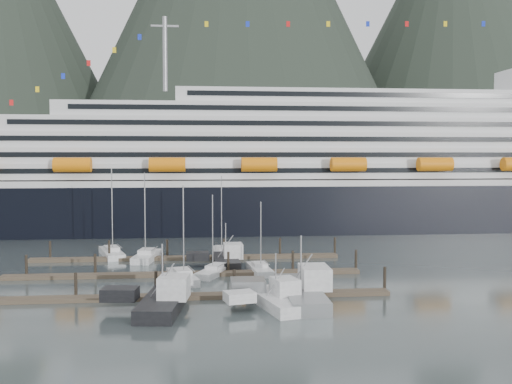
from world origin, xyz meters
TOP-DOWN VIEW (x-y plane):
  - ground at (0.00, 0.00)m, footprint 1600.00×1600.00m
  - mountains at (52.48, 588.54)m, footprint 870.00×440.00m
  - cruise_ship at (30.03, 54.94)m, footprint 210.00×30.40m
  - dock_near at (-4.93, -9.95)m, footprint 48.18×2.28m
  - dock_mid at (-4.93, 3.05)m, footprint 48.18×2.28m
  - dock_far at (-4.93, 16.05)m, footprint 48.18×2.28m
  - sailboat_c at (-5.20, -0.17)m, footprint 4.62×9.89m
  - sailboat_d at (-0.78, 3.76)m, footprint 6.06×9.84m
  - sailboat_e at (-17.03, 19.99)m, footprint 5.64×10.90m
  - sailboat_f at (-11.12, 16.30)m, footprint 4.24×10.05m
  - sailboat_g at (0.64, 19.32)m, footprint 2.54×9.81m
  - sailboat_h at (5.34, 4.14)m, footprint 3.19×8.45m
  - trawler_b at (-7.03, -14.98)m, footprint 9.38×12.30m
  - trawler_c at (8.16, -11.88)m, footprint 11.09×15.78m
  - trawler_d at (4.99, -14.70)m, footprint 8.57×11.18m
  - trawler_e at (0.77, 9.71)m, footprint 8.28×10.86m

SIDE VIEW (x-z plane):
  - ground at x=0.00m, z-range 0.00..0.00m
  - dock_near at x=-4.93m, z-range -1.29..1.91m
  - dock_mid at x=-4.93m, z-range -1.29..1.91m
  - dock_far at x=-4.93m, z-range -1.29..1.91m
  - sailboat_d at x=-0.78m, z-range -5.29..6.07m
  - sailboat_h at x=5.34m, z-range -4.79..5.57m
  - sailboat_g at x=0.64m, z-range -6.30..7.12m
  - sailboat_c at x=-5.20m, z-range -6.04..6.88m
  - sailboat_e at x=-17.03m, z-range -6.93..7.80m
  - sailboat_f at x=-11.12m, z-range -6.64..7.52m
  - trawler_d at x=4.99m, z-range -2.34..4.01m
  - trawler_e at x=0.77m, z-range -2.60..4.39m
  - trawler_b at x=-7.03m, z-range -2.92..4.85m
  - trawler_c at x=8.16m, z-range -3.04..5.02m
  - cruise_ship at x=30.03m, z-range -13.11..37.19m
  - mountains at x=52.48m, z-range -46.60..373.40m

